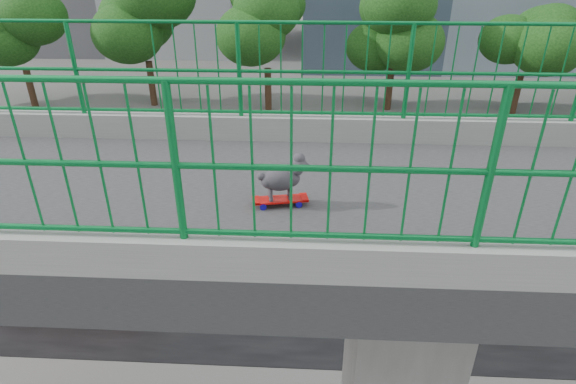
% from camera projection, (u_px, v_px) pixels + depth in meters
% --- Properties ---
extents(road, '(18.00, 90.00, 0.02)m').
position_uv_depth(road, '(336.00, 199.00, 19.23)').
color(road, black).
rests_on(road, ground).
extents(footbridge, '(3.00, 24.00, 7.00)m').
position_uv_depth(footbridge, '(403.00, 328.00, 5.30)').
color(footbridge, '#2D2D2F').
rests_on(footbridge, ground).
extents(railing, '(3.00, 24.00, 1.42)m').
position_uv_depth(railing, '(427.00, 172.00, 4.39)').
color(railing, gray).
rests_on(railing, footbridge).
extents(street_trees, '(5.30, 60.40, 7.26)m').
position_uv_depth(street_trees, '(348.00, 36.00, 28.62)').
color(street_trees, black).
rests_on(street_trees, ground).
extents(skateboard, '(0.24, 0.53, 0.07)m').
position_uv_depth(skateboard, '(280.00, 200.00, 4.22)').
color(skateboard, red).
rests_on(skateboard, footbridge).
extents(poodle, '(0.26, 0.48, 0.40)m').
position_uv_depth(poodle, '(283.00, 177.00, 4.12)').
color(poodle, '#29272C').
rests_on(poodle, skateboard).
extents(car_0, '(1.56, 3.87, 1.32)m').
position_uv_depth(car_0, '(472.00, 301.00, 12.55)').
color(car_0, black).
rests_on(car_0, ground).
extents(car_1, '(1.39, 3.99, 1.32)m').
position_uv_depth(car_1, '(142.00, 229.00, 15.88)').
color(car_1, gray).
rests_on(car_1, ground).
extents(car_3, '(2.23, 5.49, 1.59)m').
position_uv_depth(car_3, '(200.00, 155.00, 21.48)').
color(car_3, black).
rests_on(car_3, ground).
extents(car_5, '(1.61, 4.63, 1.52)m').
position_uv_depth(car_5, '(83.00, 285.00, 13.01)').
color(car_5, red).
rests_on(car_5, ground).
extents(car_6, '(2.60, 5.63, 1.56)m').
position_uv_depth(car_6, '(70.00, 224.00, 15.94)').
color(car_6, gray).
rests_on(car_6, ground).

